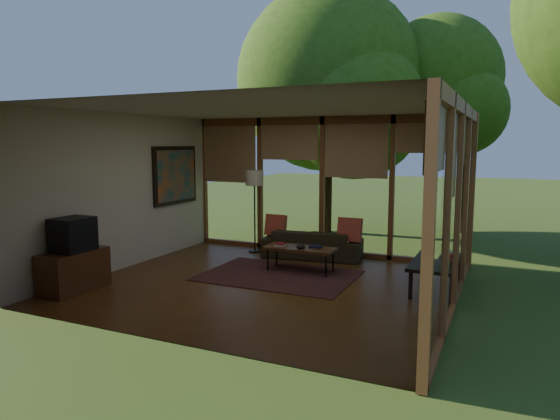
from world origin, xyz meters
The scene contains 25 objects.
floor centered at (0.00, 0.00, 0.00)m, with size 5.50×5.50×0.00m, color brown.
ceiling centered at (0.00, 0.00, 2.70)m, with size 5.50×5.50×0.00m, color silver.
wall_left centered at (-2.75, 0.00, 1.35)m, with size 0.04×5.00×2.70m, color beige.
wall_front centered at (0.00, -2.50, 1.35)m, with size 5.50×0.04×2.70m, color beige.
window_wall_back centered at (0.00, 2.50, 1.35)m, with size 5.50×0.12×2.70m, color brown.
window_wall_right centered at (2.75, 0.00, 1.35)m, with size 0.12×5.00×2.70m, color brown.
tree_nw centered at (-0.75, 4.94, 3.70)m, with size 4.41×4.41×5.92m.
tree_ne centered at (1.64, 6.25, 3.75)m, with size 3.04×3.04×5.29m.
rug centered at (-0.04, 0.53, 0.01)m, with size 2.47×1.75×0.01m, color maroon.
sofa centered at (-0.01, 2.00, 0.27)m, with size 1.87×0.73×0.55m, color #312918.
pillow_left centered at (-0.76, 1.95, 0.58)m, with size 0.41×0.14×0.41m, color #9B180E.
pillow_right centered at (0.74, 1.95, 0.60)m, with size 0.44×0.15×0.44m, color #9B180E.
ct_book_lower centered at (-0.17, 0.89, 0.44)m, with size 0.20×0.15×0.03m, color #B5ADA4.
ct_book_upper centered at (-0.17, 0.89, 0.47)m, with size 0.16×0.12×0.03m, color maroon.
ct_book_side centered at (0.43, 1.02, 0.44)m, with size 0.20×0.15×0.03m, color black.
ct_bowl centered at (0.23, 0.84, 0.46)m, with size 0.16×0.16×0.07m, color black.
media_cabinet centered at (-2.47, -1.49, 0.30)m, with size 0.50×1.00×0.60m, color #563017.
television centered at (-2.45, -1.49, 0.85)m, with size 0.45×0.55×0.50m, color black.
console_book_a centered at (2.40, 0.37, 0.50)m, with size 0.23×0.17×0.08m, color #376054.
console_book_b centered at (2.40, 0.82, 0.50)m, with size 0.21×0.15×0.10m, color maroon.
console_book_c centered at (2.40, 1.22, 0.49)m, with size 0.23×0.17×0.06m, color #B5ADA4.
floor_lamp centered at (-1.26, 2.03, 1.41)m, with size 0.36×0.36×1.65m.
coffee_table centered at (0.18, 0.94, 0.39)m, with size 1.20×0.50×0.43m.
side_console centered at (2.40, 0.77, 0.41)m, with size 0.60×1.40×0.46m.
wall_painting centered at (-2.71, 1.40, 1.55)m, with size 0.06×1.35×1.15m.
Camera 1 is at (3.33, -6.78, 2.18)m, focal length 32.00 mm.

